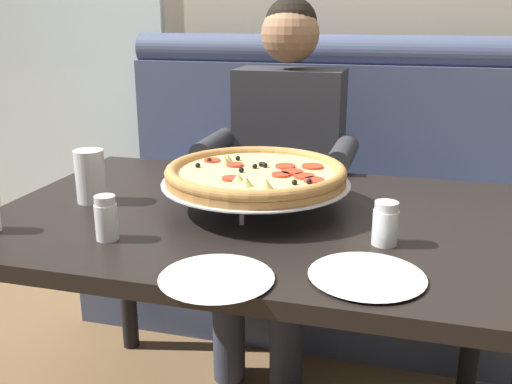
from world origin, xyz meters
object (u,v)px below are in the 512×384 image
object	(u,v)px
shaker_parmesan	(385,227)
shaker_oregano	(106,221)
pizza	(256,175)
plate_near_right	(367,273)
drinking_glass	(91,180)
booth_bench	(314,216)
dining_table	(258,242)
diner_main	(283,157)
plate_near_left	(216,275)

from	to	relation	value
shaker_parmesan	shaker_oregano	bearing A→B (deg)	-167.37
pizza	plate_near_right	xyz separation A→B (m)	(0.32, -0.35, -0.08)
drinking_glass	shaker_parmesan	bearing A→B (deg)	-7.17
booth_bench	dining_table	bearing A→B (deg)	-90.00
shaker_parmesan	diner_main	bearing A→B (deg)	117.51
diner_main	shaker_oregano	size ratio (longest dim) A/B	12.35
booth_bench	diner_main	xyz separation A→B (m)	(-0.08, -0.27, 0.31)
pizza	shaker_oregano	size ratio (longest dim) A/B	4.76
dining_table	shaker_oregano	world-z (taller)	shaker_oregano
shaker_oregano	plate_near_left	xyz separation A→B (m)	(0.31, -0.13, -0.03)
diner_main	plate_near_right	bearing A→B (deg)	-68.28
diner_main	drinking_glass	bearing A→B (deg)	-119.17
diner_main	plate_near_right	world-z (taller)	diner_main
dining_table	pizza	size ratio (longest dim) A/B	2.74
diner_main	plate_near_right	distance (m)	1.04
plate_near_left	plate_near_right	distance (m)	0.29
booth_bench	pizza	size ratio (longest dim) A/B	3.60
diner_main	shaker_oregano	distance (m)	0.94
dining_table	shaker_parmesan	size ratio (longest dim) A/B	13.63
pizza	shaker_parmesan	size ratio (longest dim) A/B	4.97
pizza	shaker_parmesan	distance (m)	0.38
shaker_parmesan	plate_near_left	bearing A→B (deg)	-138.15
shaker_parmesan	plate_near_right	distance (m)	0.19
dining_table	shaker_parmesan	world-z (taller)	shaker_parmesan
pizza	shaker_parmesan	bearing A→B (deg)	-25.54
shaker_parmesan	booth_bench	bearing A→B (deg)	107.34
booth_bench	pizza	bearing A→B (deg)	-90.91
shaker_parmesan	plate_near_right	size ratio (longest dim) A/B	0.43
dining_table	diner_main	size ratio (longest dim) A/B	1.06
plate_near_right	diner_main	bearing A→B (deg)	111.72
shaker_parmesan	plate_near_right	bearing A→B (deg)	-96.95
pizza	shaker_oregano	distance (m)	0.40
pizza	drinking_glass	bearing A→B (deg)	-171.84
diner_main	shaker_oregano	bearing A→B (deg)	-102.41
dining_table	plate_near_left	bearing A→B (deg)	-86.22
diner_main	pizza	distance (m)	0.63
shaker_parmesan	drinking_glass	world-z (taller)	drinking_glass
shaker_parmesan	pizza	bearing A→B (deg)	154.46
drinking_glass	plate_near_left	bearing A→B (deg)	-37.13
shaker_parmesan	shaker_oregano	size ratio (longest dim) A/B	0.96
plate_near_left	shaker_parmesan	bearing A→B (deg)	41.85
shaker_oregano	booth_bench	bearing A→B (deg)	76.62
dining_table	plate_near_right	size ratio (longest dim) A/B	5.89
diner_main	plate_near_left	distance (m)	1.06
plate_near_left	plate_near_right	bearing A→B (deg)	17.11
shaker_oregano	drinking_glass	size ratio (longest dim) A/B	0.72
shaker_oregano	plate_near_left	world-z (taller)	shaker_oregano
diner_main	plate_near_right	size ratio (longest dim) A/B	5.57
plate_near_left	drinking_glass	xyz separation A→B (m)	(-0.49, 0.37, 0.05)
pizza	plate_near_left	xyz separation A→B (m)	(0.04, -0.43, -0.08)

